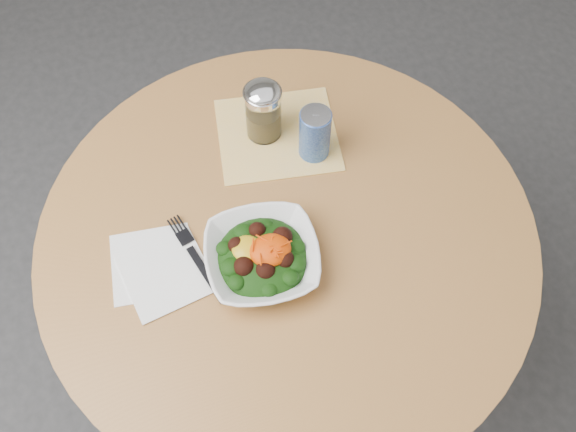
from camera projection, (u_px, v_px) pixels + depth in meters
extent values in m
plane|color=#313033|center=(287.00, 362.00, 1.79)|extent=(6.00, 6.00, 0.00)
cylinder|color=black|center=(287.00, 360.00, 1.78)|extent=(0.52, 0.52, 0.03)
cylinder|color=black|center=(287.00, 314.00, 1.49)|extent=(0.10, 0.10, 0.71)
cylinder|color=#C28A46|center=(287.00, 236.00, 1.17)|extent=(0.90, 0.90, 0.04)
cube|color=#FFA60D|center=(277.00, 135.00, 1.26)|extent=(0.26, 0.25, 0.00)
cube|color=white|center=(152.00, 264.00, 1.11)|extent=(0.16, 0.16, 0.00)
cube|color=white|center=(166.00, 274.00, 1.10)|extent=(0.16, 0.16, 0.00)
imported|color=white|center=(262.00, 258.00, 1.10)|extent=(0.22, 0.22, 0.05)
ellipsoid|color=black|center=(262.00, 258.00, 1.10)|extent=(0.16, 0.16, 0.06)
ellipsoid|color=gold|center=(246.00, 248.00, 1.08)|extent=(0.05, 0.05, 0.02)
ellipsoid|color=red|center=(270.00, 250.00, 1.07)|extent=(0.07, 0.06, 0.03)
cube|color=black|center=(206.00, 274.00, 1.10)|extent=(0.04, 0.12, 0.00)
cube|color=black|center=(181.00, 231.00, 1.14)|extent=(0.04, 0.07, 0.00)
cylinder|color=silver|center=(263.00, 114.00, 1.22)|extent=(0.07, 0.07, 0.10)
cylinder|color=olive|center=(264.00, 122.00, 1.24)|extent=(0.06, 0.06, 0.06)
cylinder|color=white|center=(262.00, 94.00, 1.17)|extent=(0.07, 0.07, 0.01)
ellipsoid|color=white|center=(262.00, 92.00, 1.16)|extent=(0.07, 0.07, 0.03)
cylinder|color=navy|center=(315.00, 134.00, 1.19)|extent=(0.06, 0.06, 0.11)
cylinder|color=#BBBBC3|center=(316.00, 115.00, 1.14)|extent=(0.06, 0.06, 0.00)
cube|color=#BBBBC3|center=(316.00, 111.00, 1.15)|extent=(0.02, 0.02, 0.00)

